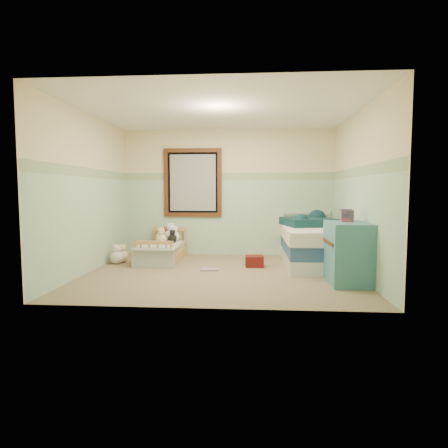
# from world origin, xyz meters

# --- Properties ---
(floor) EXTENTS (4.20, 3.60, 0.02)m
(floor) POSITION_xyz_m (0.00, 0.00, -0.01)
(floor) COLOR #7E7159
(floor) RESTS_ON ground
(ceiling) EXTENTS (4.20, 3.60, 0.02)m
(ceiling) POSITION_xyz_m (0.00, 0.00, 2.51)
(ceiling) COLOR white
(ceiling) RESTS_ON wall_back
(wall_back) EXTENTS (4.20, 0.04, 2.50)m
(wall_back) POSITION_xyz_m (0.00, 1.80, 1.25)
(wall_back) COLOR beige
(wall_back) RESTS_ON floor
(wall_front) EXTENTS (4.20, 0.04, 2.50)m
(wall_front) POSITION_xyz_m (0.00, -1.80, 1.25)
(wall_front) COLOR beige
(wall_front) RESTS_ON floor
(wall_left) EXTENTS (0.04, 3.60, 2.50)m
(wall_left) POSITION_xyz_m (-2.10, 0.00, 1.25)
(wall_left) COLOR beige
(wall_left) RESTS_ON floor
(wall_right) EXTENTS (0.04, 3.60, 2.50)m
(wall_right) POSITION_xyz_m (2.10, 0.00, 1.25)
(wall_right) COLOR beige
(wall_right) RESTS_ON floor
(wainscot_mint) EXTENTS (4.20, 0.01, 1.50)m
(wainscot_mint) POSITION_xyz_m (0.00, 1.79, 0.75)
(wainscot_mint) COLOR #9EBDA4
(wainscot_mint) RESTS_ON floor
(border_strip) EXTENTS (4.20, 0.01, 0.15)m
(border_strip) POSITION_xyz_m (0.00, 1.79, 1.57)
(border_strip) COLOR #4A7552
(border_strip) RESTS_ON wall_back
(window_frame) EXTENTS (1.16, 0.06, 1.36)m
(window_frame) POSITION_xyz_m (-0.70, 1.76, 1.45)
(window_frame) COLOR #421B0E
(window_frame) RESTS_ON wall_back
(window_blinds) EXTENTS (0.92, 0.01, 1.12)m
(window_blinds) POSITION_xyz_m (-0.70, 1.77, 1.45)
(window_blinds) COLOR beige
(window_blinds) RESTS_ON window_frame
(toddler_bed_frame) EXTENTS (0.67, 1.34, 0.17)m
(toddler_bed_frame) POSITION_xyz_m (-1.16, 1.05, 0.09)
(toddler_bed_frame) COLOR #A67540
(toddler_bed_frame) RESTS_ON floor
(toddler_mattress) EXTENTS (0.61, 1.29, 0.12)m
(toddler_mattress) POSITION_xyz_m (-1.16, 1.05, 0.23)
(toddler_mattress) COLOR silver
(toddler_mattress) RESTS_ON toddler_bed_frame
(patchwork_quilt) EXTENTS (0.73, 0.67, 0.03)m
(patchwork_quilt) POSITION_xyz_m (-1.16, 0.63, 0.31)
(patchwork_quilt) COLOR #7B9ECD
(patchwork_quilt) RESTS_ON toddler_mattress
(plush_bed_brown) EXTENTS (0.19, 0.19, 0.19)m
(plush_bed_brown) POSITION_xyz_m (-1.31, 1.55, 0.39)
(plush_bed_brown) COLOR brown
(plush_bed_brown) RESTS_ON toddler_mattress
(plush_bed_white) EXTENTS (0.24, 0.24, 0.24)m
(plush_bed_white) POSITION_xyz_m (-1.11, 1.55, 0.41)
(plush_bed_white) COLOR white
(plush_bed_white) RESTS_ON toddler_mattress
(plush_bed_tan) EXTENTS (0.20, 0.20, 0.20)m
(plush_bed_tan) POSITION_xyz_m (-1.26, 1.33, 0.39)
(plush_bed_tan) COLOR beige
(plush_bed_tan) RESTS_ON toddler_mattress
(plush_bed_dark) EXTENTS (0.17, 0.17, 0.17)m
(plush_bed_dark) POSITION_xyz_m (-1.03, 1.33, 0.38)
(plush_bed_dark) COLOR black
(plush_bed_dark) RESTS_ON toddler_mattress
(plush_floor_cream) EXTENTS (0.23, 0.23, 0.23)m
(plush_floor_cream) POSITION_xyz_m (-1.89, 0.66, 0.12)
(plush_floor_cream) COLOR silver
(plush_floor_cream) RESTS_ON floor
(plush_floor_tan) EXTENTS (0.22, 0.22, 0.22)m
(plush_floor_tan) POSITION_xyz_m (-1.84, 0.80, 0.11)
(plush_floor_tan) COLOR beige
(plush_floor_tan) RESTS_ON floor
(twin_bed_frame) EXTENTS (0.97, 1.94, 0.22)m
(twin_bed_frame) POSITION_xyz_m (1.55, 0.82, 0.11)
(twin_bed_frame) COLOR silver
(twin_bed_frame) RESTS_ON floor
(twin_boxspring) EXTENTS (0.97, 1.94, 0.22)m
(twin_boxspring) POSITION_xyz_m (1.55, 0.82, 0.33)
(twin_boxspring) COLOR navy
(twin_boxspring) RESTS_ON twin_bed_frame
(twin_mattress) EXTENTS (1.01, 1.98, 0.22)m
(twin_mattress) POSITION_xyz_m (1.55, 0.82, 0.55)
(twin_mattress) COLOR silver
(twin_mattress) RESTS_ON twin_boxspring
(teal_blanket) EXTENTS (1.00, 1.04, 0.14)m
(teal_blanket) POSITION_xyz_m (1.50, 1.12, 0.73)
(teal_blanket) COLOR #11373A
(teal_blanket) RESTS_ON twin_mattress
(dresser) EXTENTS (0.53, 0.85, 0.85)m
(dresser) POSITION_xyz_m (1.82, -0.48, 0.43)
(dresser) COLOR teal
(dresser) RESTS_ON floor
(book_stack) EXTENTS (0.17, 0.14, 0.16)m
(book_stack) POSITION_xyz_m (1.82, -0.39, 0.93)
(book_stack) COLOR brown
(book_stack) RESTS_ON dresser
(red_pillow) EXTENTS (0.32, 0.28, 0.19)m
(red_pillow) POSITION_xyz_m (0.53, 0.58, 0.09)
(red_pillow) COLOR maroon
(red_pillow) RESTS_ON floor
(floor_book) EXTENTS (0.30, 0.24, 0.03)m
(floor_book) POSITION_xyz_m (-0.20, 0.23, 0.01)
(floor_book) COLOR #DD8D3E
(floor_book) RESTS_ON floor
(extra_plush_0) EXTENTS (0.19, 0.19, 0.19)m
(extra_plush_0) POSITION_xyz_m (-1.19, 1.11, 0.39)
(extra_plush_0) COLOR beige
(extra_plush_0) RESTS_ON toddler_mattress
(extra_plush_1) EXTENTS (0.21, 0.21, 0.21)m
(extra_plush_1) POSITION_xyz_m (-1.03, 1.50, 0.40)
(extra_plush_1) COLOR white
(extra_plush_1) RESTS_ON toddler_mattress
(extra_plush_2) EXTENTS (0.15, 0.15, 0.15)m
(extra_plush_2) POSITION_xyz_m (-1.14, 1.54, 0.37)
(extra_plush_2) COLOR white
(extra_plush_2) RESTS_ON toddler_mattress
(extra_plush_3) EXTENTS (0.20, 0.20, 0.20)m
(extra_plush_3) POSITION_xyz_m (-1.18, 1.55, 0.39)
(extra_plush_3) COLOR brown
(extra_plush_3) RESTS_ON toddler_mattress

